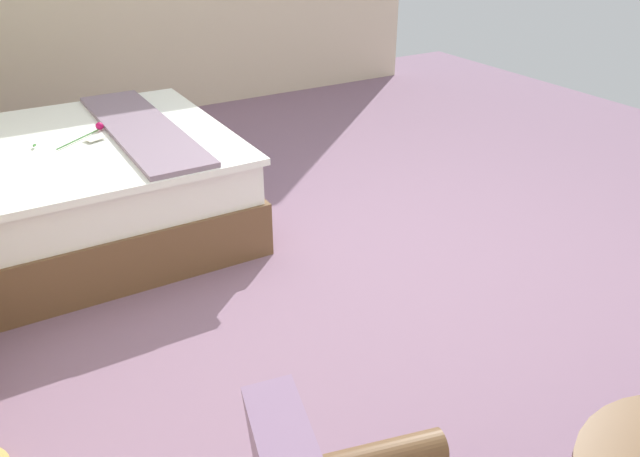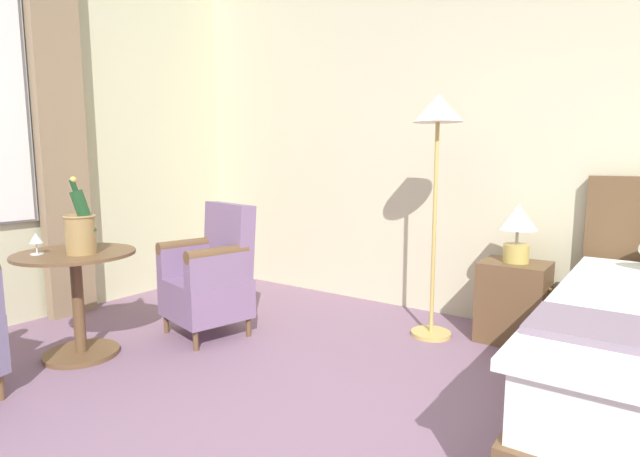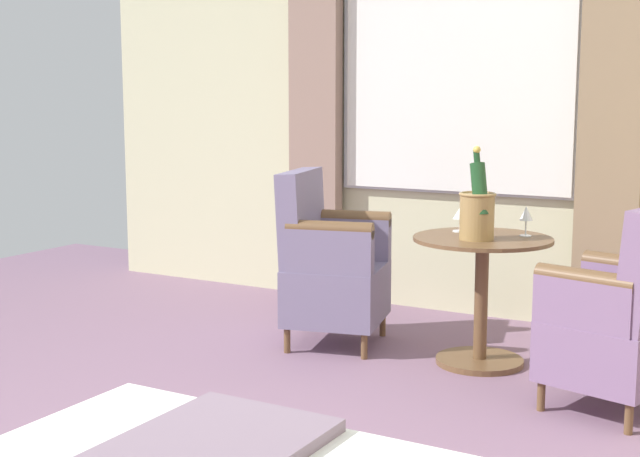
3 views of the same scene
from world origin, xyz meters
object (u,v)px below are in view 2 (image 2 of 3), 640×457
nightstand (513,302)px  wine_glass_near_bucket (90,229)px  wine_glass_near_edge (36,240)px  armchair_by_window (211,276)px  floor_lamp_brass (437,137)px  champagne_bucket (81,229)px  side_table_round (78,294)px  bedside_lamp (518,226)px

nightstand → wine_glass_near_bucket: 2.89m
wine_glass_near_edge → armchair_by_window: armchair_by_window is taller
wine_glass_near_bucket → wine_glass_near_edge: wine_glass_near_bucket is taller
armchair_by_window → wine_glass_near_edge: bearing=-117.4°
nightstand → wine_glass_near_edge: wine_glass_near_edge is taller
floor_lamp_brass → champagne_bucket: size_ratio=3.56×
nightstand → armchair_by_window: armchair_by_window is taller
side_table_round → wine_glass_near_edge: size_ratio=5.43×
bedside_lamp → wine_glass_near_bucket: size_ratio=2.52×
wine_glass_near_bucket → wine_glass_near_edge: size_ratio=1.19×
nightstand → side_table_round: size_ratio=0.77×
nightstand → side_table_round: (-2.17, -1.86, 0.13)m
wine_glass_near_bucket → floor_lamp_brass: bearing=38.4°
nightstand → wine_glass_near_bucket: bearing=-144.1°
bedside_lamp → wine_glass_near_bucket: bearing=-144.1°
bedside_lamp → armchair_by_window: size_ratio=0.42×
bedside_lamp → wine_glass_near_bucket: (-2.31, -1.67, -0.02)m
floor_lamp_brass → armchair_by_window: floor_lamp_brass is taller
floor_lamp_brass → wine_glass_near_edge: floor_lamp_brass is taller
armchair_by_window → wine_glass_near_bucket: bearing=-130.6°
bedside_lamp → armchair_by_window: 2.14m
wine_glass_near_bucket → nightstand: bearing=35.9°
champagne_bucket → nightstand: bearing=41.7°
floor_lamp_brass → side_table_round: size_ratio=2.34×
nightstand → armchair_by_window: size_ratio=0.59×
nightstand → side_table_round: 2.86m
champagne_bucket → wine_glass_near_edge: 0.27m
champagne_bucket → wine_glass_near_edge: bearing=-140.5°
bedside_lamp → side_table_round: 2.89m
wine_glass_near_bucket → bedside_lamp: bearing=35.9°
wine_glass_near_bucket → wine_glass_near_edge: 0.35m
side_table_round → bedside_lamp: bearing=40.5°
floor_lamp_brass → wine_glass_near_bucket: (-1.82, -1.44, -0.60)m
bedside_lamp → floor_lamp_brass: (-0.49, -0.23, 0.59)m
armchair_by_window → side_table_round: bearing=-115.8°
wine_glass_near_bucket → side_table_round: bearing=-53.9°
wine_glass_near_edge → side_table_round: bearing=56.1°
bedside_lamp → wine_glass_near_edge: (-2.29, -2.03, -0.04)m
floor_lamp_brass → armchair_by_window: size_ratio=1.80×
wine_glass_near_edge → armchair_by_window: (0.49, 0.94, -0.34)m
wine_glass_near_bucket → champagne_bucket: bearing=-39.2°
bedside_lamp → champagne_bucket: size_ratio=0.84×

